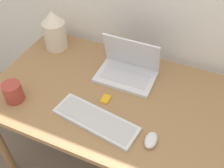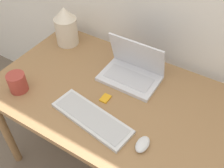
# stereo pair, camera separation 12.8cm
# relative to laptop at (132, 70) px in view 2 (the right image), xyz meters

# --- Properties ---
(desk) EXTENTS (1.39, 0.77, 0.70)m
(desk) POSITION_rel_laptop_xyz_m (0.03, -0.17, -0.13)
(desk) COLOR olive
(desk) RESTS_ON ground_plane
(laptop) EXTENTS (0.32, 0.22, 0.23)m
(laptop) POSITION_rel_laptop_xyz_m (0.00, 0.00, 0.00)
(laptop) COLOR silver
(laptop) RESTS_ON desk
(keyboard) EXTENTS (0.43, 0.20, 0.02)m
(keyboard) POSITION_rel_laptop_xyz_m (-0.02, -0.36, -0.04)
(keyboard) COLOR silver
(keyboard) RESTS_ON desk
(mouse) EXTENTS (0.05, 0.09, 0.03)m
(mouse) POSITION_rel_laptop_xyz_m (0.25, -0.37, -0.04)
(mouse) COLOR silver
(mouse) RESTS_ON desk
(vase) EXTENTS (0.14, 0.14, 0.25)m
(vase) POSITION_rel_laptop_xyz_m (-0.51, 0.07, 0.07)
(vase) COLOR beige
(vase) RESTS_ON desk
(mp3_player) EXTENTS (0.04, 0.06, 0.01)m
(mp3_player) POSITION_rel_laptop_xyz_m (-0.03, -0.22, -0.05)
(mp3_player) COLOR orange
(mp3_player) RESTS_ON desk
(mug) EXTENTS (0.10, 0.10, 0.10)m
(mug) POSITION_rel_laptop_xyz_m (-0.46, -0.40, 0.00)
(mug) COLOR #9E382D
(mug) RESTS_ON desk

